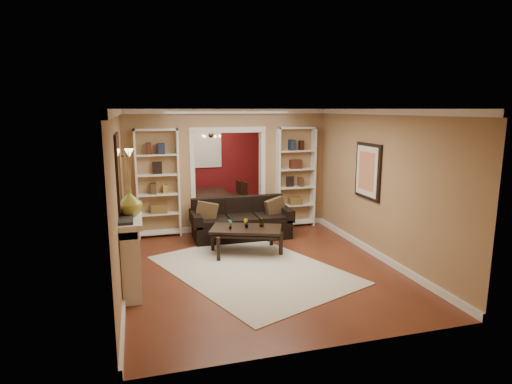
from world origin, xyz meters
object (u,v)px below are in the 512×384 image
object	(u,v)px
dining_table	(212,203)
fireplace	(133,249)
coffee_table	(246,240)
bookshelf_left	(158,184)
sofa	(241,219)
bookshelf_right	(295,177)

from	to	relation	value
dining_table	fireplace	bearing A→B (deg)	154.71
coffee_table	bookshelf_left	xyz separation A→B (m)	(-1.52, 1.58, 0.90)
sofa	dining_table	size ratio (longest dim) A/B	1.34
sofa	bookshelf_left	xyz separation A→B (m)	(-1.67, 0.58, 0.74)
bookshelf_left	fireplace	xyz separation A→B (m)	(-0.54, -2.53, -0.57)
coffee_table	bookshelf_right	world-z (taller)	bookshelf_right
bookshelf_left	bookshelf_right	world-z (taller)	same
bookshelf_left	dining_table	distance (m)	2.37
sofa	fireplace	xyz separation A→B (m)	(-2.21, -1.95, 0.17)
coffee_table	bookshelf_right	distance (m)	2.41
bookshelf_left	dining_table	xyz separation A→B (m)	(1.44, 1.66, -0.87)
sofa	dining_table	world-z (taller)	sofa
bookshelf_right	fireplace	world-z (taller)	bookshelf_right
coffee_table	bookshelf_right	bearing A→B (deg)	66.05
sofa	fireplace	distance (m)	2.95
sofa	bookshelf_right	xyz separation A→B (m)	(1.43, 0.58, 0.74)
coffee_table	dining_table	xyz separation A→B (m)	(-0.08, 3.24, 0.03)
coffee_table	sofa	bearing A→B (deg)	102.44
coffee_table	dining_table	size ratio (longest dim) A/B	0.83
sofa	bookshelf_left	size ratio (longest dim) A/B	0.92
coffee_table	dining_table	distance (m)	3.25
coffee_table	bookshelf_left	size ratio (longest dim) A/B	0.57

